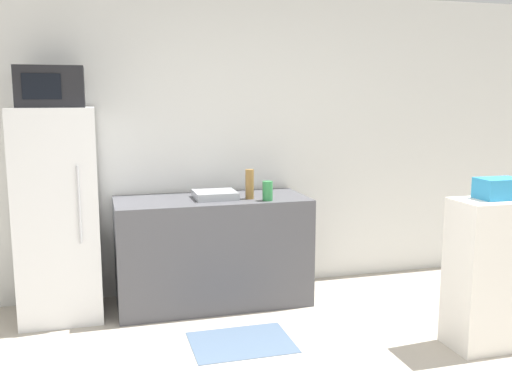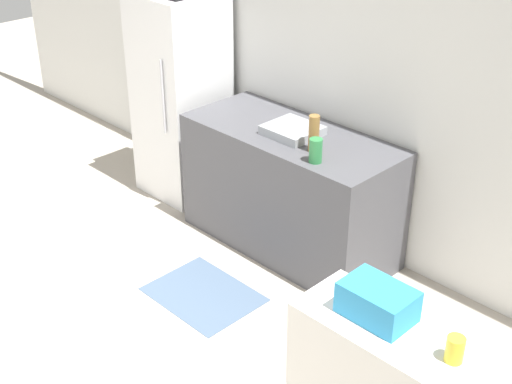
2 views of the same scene
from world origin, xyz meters
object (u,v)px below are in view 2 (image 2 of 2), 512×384
object	(u,v)px
bottle_tall	(314,133)
basket	(377,302)
bottle_short	(316,151)
refrigerator	(181,97)
jar	(455,349)

from	to	relation	value
bottle_tall	basket	distance (m)	1.86
basket	bottle_short	bearing A→B (deg)	139.18
bottle_tall	bottle_short	bearing A→B (deg)	-44.35
refrigerator	basket	bearing A→B (deg)	-25.10
bottle_short	jar	bearing A→B (deg)	-34.23
bottle_short	bottle_tall	bearing A→B (deg)	135.65
refrigerator	bottle_short	distance (m)	1.63
bottle_tall	bottle_short	size ratio (longest dim) A/B	1.55
refrigerator	basket	distance (m)	3.21
bottle_short	jar	size ratio (longest dim) A/B	1.48
bottle_tall	basket	world-z (taller)	basket
basket	jar	bearing A→B (deg)	-1.35
bottle_short	basket	xyz separation A→B (m)	(1.28, -1.11, 0.13)
bottle_tall	bottle_short	distance (m)	0.17
refrigerator	bottle_short	world-z (taller)	refrigerator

